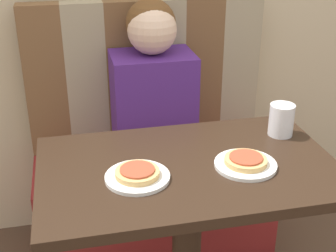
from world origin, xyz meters
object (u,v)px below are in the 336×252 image
Objects in this scene: drinking_cup at (281,120)px; plate_left at (137,177)px; person at (153,86)px; pizza_left at (137,172)px; pizza_right at (246,160)px; plate_right at (245,165)px.

plate_left is at bearing -161.03° from drinking_cup.
person is 3.61× the size of plate_left.
person is 0.67m from pizza_left.
pizza_right is 1.17× the size of drinking_cup.
plate_right is 0.28m from drinking_cup.
person is 6.20× the size of drinking_cup.
person reaches higher than pizza_right.
person reaches higher than plate_left.
pizza_right is (0.34, 0.00, 0.02)m from plate_left.
plate_left is 1.00× the size of plate_right.
pizza_left is at bearing 180.00° from pizza_right.
drinking_cup is (0.38, -0.46, 0.01)m from person.
drinking_cup reaches higher than pizza_left.
pizza_right is at bearing 0.00° from pizza_left.
person is 0.67m from plate_right.
plate_right is at bearing -137.29° from drinking_cup.
plate_left is 1.72× the size of drinking_cup.
pizza_right reaches higher than plate_left.
pizza_left is (-0.17, -0.65, -0.03)m from person.
person is at bearing 129.11° from drinking_cup.
person is 0.67m from plate_left.
pizza_left is 0.58m from drinking_cup.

